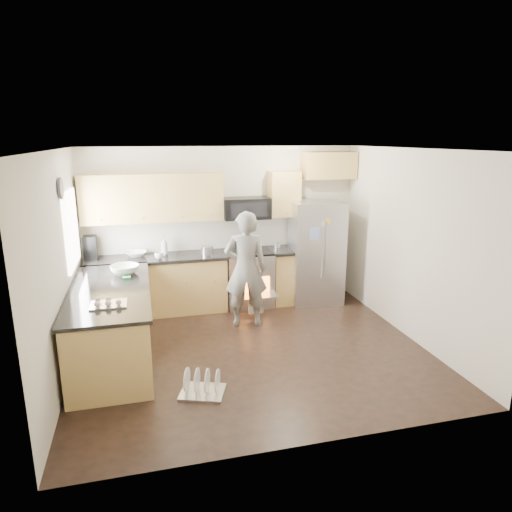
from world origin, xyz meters
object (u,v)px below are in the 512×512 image
object	(u,v)px
person	(246,269)
dish_rack	(202,387)
stove_range	(248,266)
refrigerator	(316,252)

from	to	relation	value
person	dish_rack	distance (m)	2.12
dish_rack	person	bearing A→B (deg)	62.83
stove_range	person	world-z (taller)	stove_range
refrigerator	dish_rack	bearing A→B (deg)	-127.90
person	stove_range	bearing A→B (deg)	-95.16
stove_range	refrigerator	bearing A→B (deg)	-5.92
refrigerator	dish_rack	xyz separation A→B (m)	(-2.28, -2.47, -0.78)
stove_range	refrigerator	distance (m)	1.17
stove_range	refrigerator	xyz separation A→B (m)	(1.15, -0.12, 0.18)
stove_range	refrigerator	size ratio (longest dim) A/B	1.04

